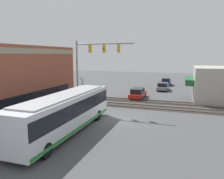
{
  "coord_description": "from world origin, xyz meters",
  "views": [
    {
      "loc": [
        -19.98,
        -6.2,
        6.34
      ],
      "look_at": [
        4.19,
        1.86,
        2.26
      ],
      "focal_mm": 35.0,
      "sensor_mm": 36.0,
      "label": 1
    }
  ],
  "objects_px": {
    "crossing_signal": "(83,88)",
    "parked_car_blue": "(166,82)",
    "parked_car_red": "(138,93)",
    "parked_car_grey": "(163,87)",
    "city_bus": "(66,111)",
    "pedestrian_at_crossing": "(83,99)"
  },
  "relations": [
    {
      "from": "parked_car_blue",
      "to": "pedestrian_at_crossing",
      "type": "bearing_deg",
      "value": 160.92
    },
    {
      "from": "city_bus",
      "to": "pedestrian_at_crossing",
      "type": "xyz_separation_m",
      "value": [
        8.6,
        2.63,
        -0.84
      ]
    },
    {
      "from": "crossing_signal",
      "to": "parked_car_grey",
      "type": "relative_size",
      "value": 0.88
    },
    {
      "from": "crossing_signal",
      "to": "pedestrian_at_crossing",
      "type": "bearing_deg",
      "value": -111.8
    },
    {
      "from": "parked_car_blue",
      "to": "pedestrian_at_crossing",
      "type": "distance_m",
      "value": 24.57
    },
    {
      "from": "crossing_signal",
      "to": "parked_car_grey",
      "type": "distance_m",
      "value": 17.87
    },
    {
      "from": "city_bus",
      "to": "parked_car_red",
      "type": "xyz_separation_m",
      "value": [
        16.04,
        -2.6,
        -1.08
      ]
    },
    {
      "from": "parked_car_red",
      "to": "city_bus",
      "type": "bearing_deg",
      "value": 170.79
    },
    {
      "from": "parked_car_grey",
      "to": "parked_car_blue",
      "type": "bearing_deg",
      "value": 0.0
    },
    {
      "from": "crossing_signal",
      "to": "parked_car_blue",
      "type": "xyz_separation_m",
      "value": [
        23.18,
        -8.13,
        -1.61
      ]
    },
    {
      "from": "city_bus",
      "to": "parked_car_grey",
      "type": "xyz_separation_m",
      "value": [
        24.47,
        -5.4,
        -1.12
      ]
    },
    {
      "from": "parked_car_blue",
      "to": "pedestrian_at_crossing",
      "type": "relative_size",
      "value": 2.5
    },
    {
      "from": "crossing_signal",
      "to": "pedestrian_at_crossing",
      "type": "distance_m",
      "value": 1.37
    },
    {
      "from": "parked_car_blue",
      "to": "parked_car_red",
      "type": "bearing_deg",
      "value": 169.95
    },
    {
      "from": "parked_car_red",
      "to": "parked_car_grey",
      "type": "bearing_deg",
      "value": -18.36
    },
    {
      "from": "pedestrian_at_crossing",
      "to": "parked_car_grey",
      "type": "bearing_deg",
      "value": -26.84
    },
    {
      "from": "parked_car_blue",
      "to": "parked_car_grey",
      "type": "bearing_deg",
      "value": 180.0
    },
    {
      "from": "parked_car_red",
      "to": "pedestrian_at_crossing",
      "type": "xyz_separation_m",
      "value": [
        -7.43,
        5.23,
        0.24
      ]
    },
    {
      "from": "city_bus",
      "to": "parked_car_red",
      "type": "bearing_deg",
      "value": -9.21
    },
    {
      "from": "parked_car_red",
      "to": "parked_car_grey",
      "type": "xyz_separation_m",
      "value": [
        8.44,
        -2.8,
        -0.04
      ]
    },
    {
      "from": "parked_car_red",
      "to": "pedestrian_at_crossing",
      "type": "bearing_deg",
      "value": 144.86
    },
    {
      "from": "parked_car_red",
      "to": "crossing_signal",
      "type": "bearing_deg",
      "value": 144.2
    }
  ]
}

